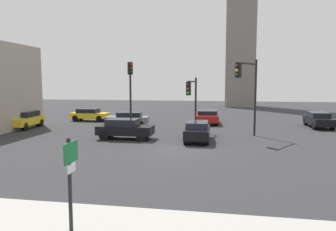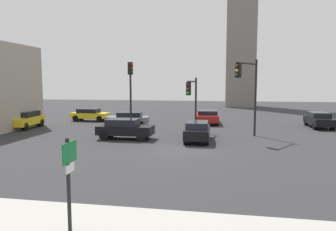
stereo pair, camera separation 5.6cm
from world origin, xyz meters
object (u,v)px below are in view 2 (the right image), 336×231
at_px(traffic_light_0, 248,83).
at_px(car_4, 197,131).
at_px(car_5, 128,119).
at_px(car_7, 125,128).
at_px(car_0, 90,114).
at_px(car_3, 26,119).
at_px(direction_sign, 69,174).
at_px(traffic_light_2, 192,95).
at_px(traffic_light_1, 131,84).
at_px(car_1, 207,116).
at_px(car_2, 319,119).

distance_m(traffic_light_0, car_4, 5.19).
distance_m(car_5, car_7, 6.63).
distance_m(car_0, car_3, 6.97).
distance_m(direction_sign, traffic_light_2, 17.76).
relative_size(traffic_light_0, car_0, 1.48).
height_order(traffic_light_1, car_7, traffic_light_1).
distance_m(car_4, car_5, 9.45).
bearing_deg(traffic_light_0, car_4, -27.07).
relative_size(car_1, car_4, 1.19).
xyz_separation_m(direction_sign, traffic_light_1, (-3.51, 17.40, 2.26)).
height_order(car_1, car_7, car_7).
xyz_separation_m(traffic_light_0, traffic_light_1, (-9.20, 1.16, -0.07)).
height_order(traffic_light_0, traffic_light_2, traffic_light_0).
bearing_deg(car_4, car_5, 46.44).
xyz_separation_m(car_3, car_7, (10.40, -3.74, -0.02)).
bearing_deg(car_0, car_4, -38.14).
bearing_deg(traffic_light_0, car_0, -83.17).
bearing_deg(car_1, direction_sign, 170.46).
bearing_deg(car_7, direction_sign, -77.95).
height_order(traffic_light_2, car_7, traffic_light_2).
height_order(traffic_light_2, car_5, traffic_light_2).
height_order(car_3, car_4, car_3).
height_order(car_2, car_5, car_2).
bearing_deg(car_5, traffic_light_0, 150.75).
bearing_deg(car_3, car_4, 72.32).
relative_size(car_3, car_5, 1.01).
distance_m(car_1, car_5, 7.98).
height_order(traffic_light_1, car_0, traffic_light_1).
bearing_deg(car_7, car_3, 160.23).
xyz_separation_m(traffic_light_0, car_2, (6.87, 6.63, -3.29)).
distance_m(traffic_light_1, car_1, 9.50).
bearing_deg(car_0, car_3, -118.52).
distance_m(direction_sign, traffic_light_1, 17.89).
bearing_deg(traffic_light_1, car_7, -37.11).
bearing_deg(traffic_light_0, car_7, -43.75).
xyz_separation_m(car_0, car_7, (7.03, -9.83, 0.07)).
height_order(traffic_light_0, traffic_light_1, traffic_light_0).
height_order(traffic_light_0, car_1, traffic_light_0).
xyz_separation_m(direction_sign, car_4, (2.21, 14.25, -0.96)).
bearing_deg(car_4, car_2, -51.41).
relative_size(car_5, car_7, 1.03).
relative_size(traffic_light_1, car_1, 1.20).
height_order(car_0, car_3, car_3).
distance_m(car_1, car_7, 11.28).
bearing_deg(traffic_light_1, car_2, 63.24).
distance_m(direction_sign, car_5, 21.18).
relative_size(traffic_light_0, car_1, 1.22).
bearing_deg(car_5, car_4, 131.08).
bearing_deg(traffic_light_2, car_3, -83.21).
height_order(traffic_light_2, car_1, traffic_light_2).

